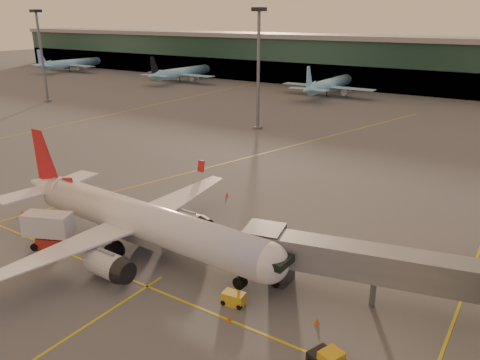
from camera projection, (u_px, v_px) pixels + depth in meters
The scene contains 14 objects.
ground at pixel (68, 295), 42.41m from camera, with size 600.00×600.00×0.00m, color #4C4F54.
taxi_markings at pixel (256, 161), 81.26m from camera, with size 100.12×173.00×0.01m.
terminal at pixel (432, 65), 151.22m from camera, with size 400.00×20.00×17.60m.
mast_west_far at pixel (41, 49), 132.99m from camera, with size 2.40×2.40×25.60m.
mast_west_near at pixel (258, 61), 99.85m from camera, with size 2.40×2.40×25.60m.
distant_aircraft_row at pixel (341, 97), 146.27m from camera, with size 290.00×34.00×13.00m.
main_airplane at pixel (137, 220), 49.13m from camera, with size 37.03×33.30×11.19m.
jet_bridge at pixel (392, 269), 39.25m from camera, with size 24.61×8.49×5.64m.
catering_truck at pixel (49, 228), 50.48m from camera, with size 5.55×4.10×3.96m.
gpu_cart at pixel (234, 299), 40.85m from camera, with size 2.12×1.42×1.16m.
cone_nose at pixel (317, 321), 38.39m from camera, with size 0.43×0.43×0.54m.
cone_tail at pixel (22, 212), 59.66m from camera, with size 0.43×0.43×0.55m.
cone_wing_left at pixel (227, 194), 65.51m from camera, with size 0.47×0.47×0.60m.
cone_fwd at pixel (229, 318), 38.71m from camera, with size 0.42×0.42×0.53m.
Camera 1 is at (33.14, -21.92, 23.95)m, focal length 35.00 mm.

